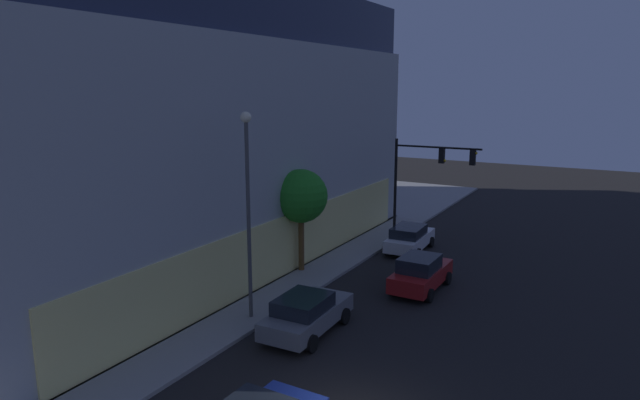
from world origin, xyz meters
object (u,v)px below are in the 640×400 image
at_px(sidewalk_tree, 301,197).
at_px(car_white, 410,238).
at_px(car_grey, 306,313).
at_px(traffic_light_far_corner, 427,169).
at_px(street_lamp_sidewalk, 248,192).
at_px(car_red, 421,273).
at_px(modern_building, 86,124).

height_order(sidewalk_tree, car_white, sidewalk_tree).
bearing_deg(car_white, car_grey, -178.21).
relative_size(traffic_light_far_corner, sidewalk_tree, 1.17).
relative_size(street_lamp_sidewalk, car_white, 1.91).
height_order(street_lamp_sidewalk, car_white, street_lamp_sidewalk).
distance_m(traffic_light_far_corner, sidewalk_tree, 9.67).
bearing_deg(car_white, car_red, -155.02).
xyz_separation_m(traffic_light_far_corner, car_grey, (-15.13, -0.33, -3.80)).
relative_size(street_lamp_sidewalk, sidewalk_tree, 1.59).
xyz_separation_m(modern_building, car_white, (7.52, -18.32, -6.55)).
xyz_separation_m(sidewalk_tree, car_grey, (-6.19, -3.99, -3.25)).
height_order(traffic_light_far_corner, car_grey, traffic_light_far_corner).
bearing_deg(car_white, street_lamp_sidewalk, 169.81).
distance_m(car_grey, car_red, 7.15).
relative_size(traffic_light_far_corner, car_grey, 1.36).
height_order(car_grey, car_red, car_red).
height_order(traffic_light_far_corner, car_white, traffic_light_far_corner).
xyz_separation_m(street_lamp_sidewalk, sidewalk_tree, (6.24, 1.32, -1.37)).
bearing_deg(traffic_light_far_corner, car_grey, -178.74).
relative_size(sidewalk_tree, car_red, 1.23).
height_order(modern_building, car_grey, modern_building).
bearing_deg(car_white, modern_building, 112.31).
distance_m(modern_building, street_lamp_sidewalk, 16.96).
relative_size(street_lamp_sidewalk, car_grey, 1.84).
xyz_separation_m(modern_building, sidewalk_tree, (1.08, -14.72, -3.29)).
bearing_deg(modern_building, car_grey, -105.27).
bearing_deg(car_white, traffic_light_far_corner, -1.40).
bearing_deg(modern_building, sidewalk_tree, -85.80).
relative_size(modern_building, traffic_light_far_corner, 4.90).
bearing_deg(street_lamp_sidewalk, car_grey, -89.00).
bearing_deg(traffic_light_far_corner, modern_building, 118.60).
bearing_deg(street_lamp_sidewalk, modern_building, 72.18).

